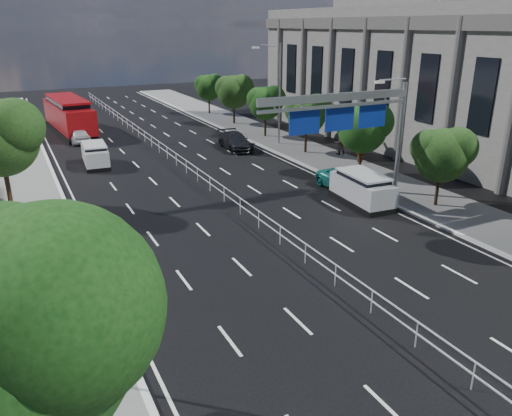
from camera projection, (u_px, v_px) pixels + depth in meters
ground at (358, 304)px, 19.95m from camera, size 160.00×160.00×0.00m
sidewalk_near at (51, 391)px, 15.10m from camera, size 5.00×140.00×0.14m
kerb_near at (134, 367)px, 16.15m from camera, size 0.25×140.00×0.15m
kerb_far at (511, 258)px, 23.70m from camera, size 0.25×140.00×0.15m
median_fence at (179, 161)px, 38.65m from camera, size 0.05×85.00×1.02m
toilet_sign at (57, 304)px, 14.34m from camera, size 1.62×0.18×4.34m
overhead_gantry at (351, 113)px, 29.27m from camera, size 10.24×0.38×7.45m
streetlight_far at (277, 88)px, 44.37m from camera, size 2.78×2.40×9.00m
civic_hall at (423, 73)px, 46.19m from camera, size 14.40×36.00×14.35m
near_tree_big at (0, 325)px, 9.24m from camera, size 5.72×5.33×7.71m
near_tree_back at (0, 134)px, 28.43m from camera, size 4.84×4.51×6.69m
far_tree_c at (443, 152)px, 29.34m from camera, size 3.52×3.28×4.94m
far_tree_d at (363, 126)px, 35.54m from camera, size 3.85×3.59×5.34m
far_tree_e at (307, 112)px, 41.88m from camera, size 3.63×3.38×5.13m
far_tree_f at (266, 101)px, 48.20m from camera, size 3.52×3.28×5.02m
far_tree_g at (234, 90)px, 54.40m from camera, size 3.96×3.69×5.45m
far_tree_h at (209, 86)px, 60.81m from camera, size 3.41×3.18×4.91m
white_minivan at (95, 155)px, 39.10m from camera, size 2.03×4.20×1.78m
red_bus at (69, 114)px, 50.88m from camera, size 3.82×12.12×3.56m
near_car_silver at (77, 135)px, 46.88m from camera, size 2.11×4.25×1.39m
near_car_dark at (64, 100)px, 69.24m from camera, size 1.48×4.10×1.34m
silver_minivan at (362, 189)px, 30.78m from camera, size 2.32×4.83×1.95m
parked_car_teal at (348, 181)px, 33.27m from camera, size 2.37×4.98×1.37m
parked_car_dark at (235, 141)px, 44.47m from camera, size 2.43×5.14×1.45m
pedestrian_a at (360, 150)px, 39.71m from camera, size 0.71×0.48×1.91m
pedestrian_b at (340, 143)px, 42.05m from camera, size 1.12×0.97×1.97m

